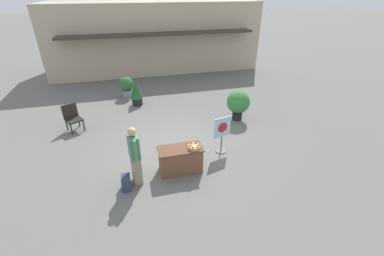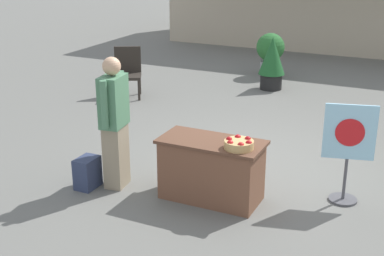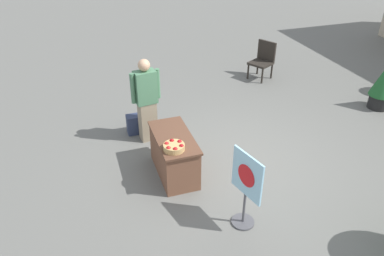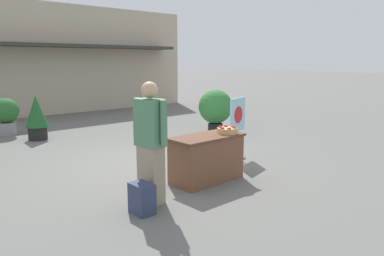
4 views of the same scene
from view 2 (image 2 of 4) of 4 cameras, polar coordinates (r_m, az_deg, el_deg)
ground_plane at (r=7.97m, az=6.15°, el=-3.85°), size 120.00×120.00×0.00m
display_table at (r=6.77m, az=2.08°, el=-4.46°), size 1.31×0.63×0.79m
apple_basket at (r=6.37m, az=5.03°, el=-1.71°), size 0.35×0.35×0.13m
person_visitor at (r=7.01m, az=-8.28°, el=0.65°), size 0.32×0.60×1.76m
backpack at (r=7.27m, az=-11.09°, el=-4.71°), size 0.24×0.34×0.42m
poster_board at (r=6.86m, az=16.31°, el=-2.14°), size 0.62×0.36×1.28m
patio_chair at (r=11.27m, az=-6.87°, el=6.19°), size 0.75×0.75×1.03m
potted_plant_far_right at (r=11.84m, az=8.53°, el=7.03°), size 0.58×0.58×1.15m
potted_plant_near_right at (r=13.04m, az=8.35°, el=8.08°), size 0.67×0.67×1.03m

